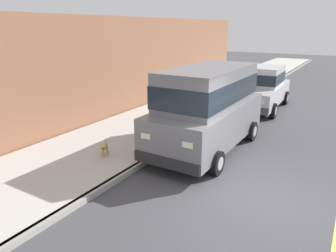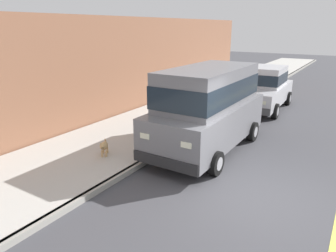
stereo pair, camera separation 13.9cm
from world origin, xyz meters
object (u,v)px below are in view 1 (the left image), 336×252
car_silver_sedan (261,87)px  fire_hydrant (183,119)px  car_grey_van (208,105)px  dog_tan (104,147)px

car_silver_sedan → fire_hydrant: bearing=-106.6°
car_silver_sedan → fire_hydrant: size_ratio=6.41×
car_grey_van → car_silver_sedan: bearing=90.0°
car_silver_sedan → fire_hydrant: (-1.43, -4.82, -0.51)m
car_silver_sedan → dog_tan: (-2.09, -8.25, -0.55)m
car_grey_van → dog_tan: 3.27m
fire_hydrant → car_silver_sedan: bearing=73.4°
car_grey_van → dog_tan: (-2.09, -2.32, -0.97)m
car_grey_van → fire_hydrant: (-1.43, 1.11, -0.92)m
dog_tan → fire_hydrant: fire_hydrant is taller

